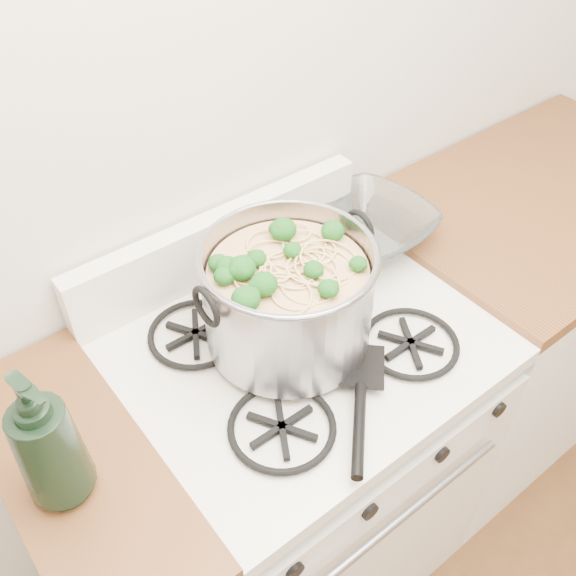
# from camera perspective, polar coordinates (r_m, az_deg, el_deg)

# --- Properties ---
(gas_range) EXTENTS (0.76, 0.66, 0.92)m
(gas_range) POSITION_cam_1_polar(r_m,az_deg,el_deg) (1.73, 1.12, -15.26)
(gas_range) COLOR white
(gas_range) RESTS_ON ground
(counter_right) EXTENTS (1.00, 0.65, 0.92)m
(counter_right) POSITION_cam_1_polar(r_m,az_deg,el_deg) (2.18, 19.41, -1.78)
(counter_right) COLOR silver
(counter_right) RESTS_ON ground
(stock_pot) EXTENTS (0.38, 0.35, 0.23)m
(stock_pot) POSITION_cam_1_polar(r_m,az_deg,el_deg) (1.27, 0.00, -0.83)
(stock_pot) COLOR gray
(stock_pot) RESTS_ON gas_range
(spatula) EXTENTS (0.42, 0.42, 0.02)m
(spatula) POSITION_cam_1_polar(r_m,az_deg,el_deg) (1.29, 6.58, -6.69)
(spatula) COLOR black
(spatula) RESTS_ON gas_range
(glass_bowl) EXTENTS (0.13, 0.13, 0.03)m
(glass_bowl) POSITION_cam_1_polar(r_m,az_deg,el_deg) (1.59, 7.02, 4.95)
(glass_bowl) COLOR white
(glass_bowl) RESTS_ON gas_range
(bottle) EXTENTS (0.13, 0.13, 0.29)m
(bottle) POSITION_cam_1_polar(r_m,az_deg,el_deg) (1.08, -20.80, -12.47)
(bottle) COLOR black
(bottle) RESTS_ON counter_left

